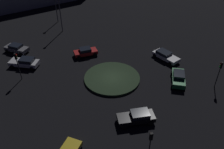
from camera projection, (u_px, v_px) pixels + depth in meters
ground_plane at (112, 79)px, 34.63m from camera, size 113.87×113.87×0.00m
roundabout_island at (112, 78)px, 34.53m from camera, size 8.30×8.30×0.33m
car_red at (86, 52)px, 39.64m from camera, size 3.75×4.15×1.43m
car_green at (178, 78)px, 33.54m from camera, size 4.40×2.39×1.57m
car_black at (137, 117)px, 27.28m from camera, size 3.58×4.70×1.49m
car_grey at (16, 48)px, 40.66m from camera, size 2.19×4.29×1.40m
car_white at (165, 56)px, 38.67m from camera, size 4.07×4.85×1.33m
car_silver at (25, 62)px, 36.97m from camera, size 2.62×4.81×1.46m
traffic_light_south at (17, 61)px, 32.76m from camera, size 0.35×0.39×4.40m
traffic_light_north at (220, 70)px, 31.38m from camera, size 0.33×0.38×4.16m
traffic_light_northeast at (150, 141)px, 21.95m from camera, size 0.40×0.37×3.99m
streetlamp_southwest at (59, 3)px, 44.51m from camera, size 0.52×0.52×9.14m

